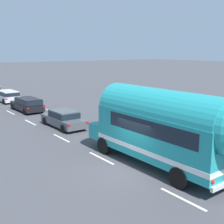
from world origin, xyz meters
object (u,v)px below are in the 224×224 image
Objects in this scene: painted_bus at (166,126)px; car_lead at (64,118)px; car_third at (7,95)px; car_second at (28,104)px.

painted_bus is 2.20× the size of car_lead.
painted_bus reaches higher than car_lead.
car_lead is at bearing 90.97° from painted_bus.
painted_bus is 2.20× the size of car_third.
car_lead and car_second have the same top height.
car_lead is 1.00× the size of car_third.
painted_bus reaches higher than car_second.
car_third is at bearing 90.01° from painted_bus.
car_third is (-0.00, 25.70, -1.52)m from painted_bus.
car_third is at bearing 89.30° from car_lead.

